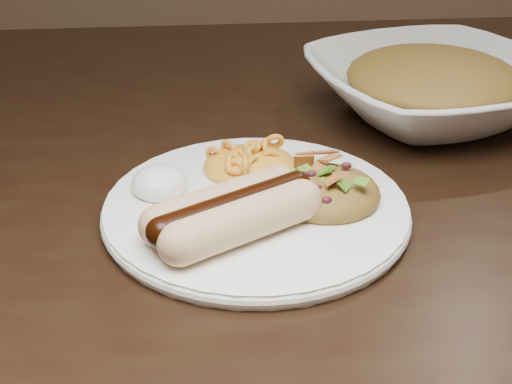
{
  "coord_description": "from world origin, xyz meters",
  "views": [
    {
      "loc": [
        -0.01,
        -0.64,
        1.07
      ],
      "look_at": [
        0.03,
        -0.12,
        0.77
      ],
      "focal_mm": 50.0,
      "sensor_mm": 36.0,
      "label": 1
    }
  ],
  "objects": [
    {
      "name": "sour_cream",
      "position": [
        -0.05,
        -0.1,
        0.78
      ],
      "size": [
        0.06,
        0.06,
        0.03
      ],
      "primitive_type": "ellipsoid",
      "rotation": [
        0.0,
        0.0,
        0.23
      ],
      "color": "white",
      "rests_on": "plate"
    },
    {
      "name": "hotdog",
      "position": [
        0.01,
        -0.17,
        0.78
      ],
      "size": [
        0.12,
        0.12,
        0.03
      ],
      "rotation": [
        0.0,
        0.0,
        0.52
      ],
      "color": "tan",
      "rests_on": "plate"
    },
    {
      "name": "serving_bowl",
      "position": [
        0.24,
        0.07,
        0.78
      ],
      "size": [
        0.32,
        0.32,
        0.06
      ],
      "primitive_type": "imported",
      "rotation": [
        0.0,
        0.0,
        0.28
      ],
      "color": "silver",
      "rests_on": "table"
    },
    {
      "name": "mac_and_cheese",
      "position": [
        0.03,
        -0.06,
        0.78
      ],
      "size": [
        0.1,
        0.1,
        0.03
      ],
      "primitive_type": "ellipsoid",
      "rotation": [
        0.0,
        0.0,
        -0.26
      ],
      "color": "gold",
      "rests_on": "plate"
    },
    {
      "name": "taco_salad",
      "position": [
        0.09,
        -0.12,
        0.78
      ],
      "size": [
        0.09,
        0.09,
        0.04
      ],
      "rotation": [
        0.0,
        0.0,
        -0.26
      ],
      "color": "#9A441F",
      "rests_on": "plate"
    },
    {
      "name": "table",
      "position": [
        0.0,
        0.0,
        0.66
      ],
      "size": [
        1.6,
        0.9,
        0.75
      ],
      "color": "black",
      "rests_on": "floor"
    },
    {
      "name": "bowl_filling",
      "position": [
        0.24,
        0.07,
        0.8
      ],
      "size": [
        0.25,
        0.25,
        0.05
      ],
      "primitive_type": "ellipsoid",
      "rotation": [
        0.0,
        0.0,
        0.37
      ],
      "color": "#9A441F",
      "rests_on": "serving_bowl"
    },
    {
      "name": "plate",
      "position": [
        0.03,
        -0.12,
        0.76
      ],
      "size": [
        0.31,
        0.31,
        0.01
      ],
      "primitive_type": "cylinder",
      "rotation": [
        0.0,
        0.0,
        -0.23
      ],
      "color": "white",
      "rests_on": "table"
    }
  ]
}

